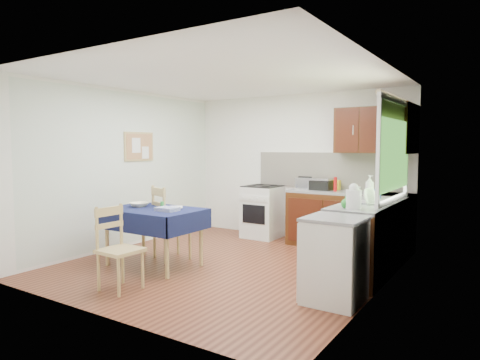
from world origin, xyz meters
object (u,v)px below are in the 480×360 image
Objects in this scene: sandwich_press at (322,184)px; dish_rack at (370,202)px; dining_table at (154,216)px; chair_near at (117,245)px; toaster at (305,183)px; chair_far at (168,221)px; kettle at (354,198)px.

dish_rack is (1.13, -1.24, -0.07)m from sandwich_press.
dining_table is 1.36× the size of chair_near.
sandwich_press is (1.41, 2.38, 0.33)m from dining_table.
toaster is 0.28m from sandwich_press.
dining_table is 3.88× the size of sandwich_press.
chair_far is 2.55m from sandwich_press.
chair_far is 3.80× the size of toaster.
chair_far is at bearing -136.24° from toaster.
sandwich_press is (0.28, 0.03, -0.00)m from toaster.
kettle is (-0.03, -0.56, 0.10)m from dish_rack.
dining_table is at bearing 122.28° from chair_far.
sandwich_press is at bearing -8.46° from toaster.
sandwich_press is at bearing 143.22° from dish_rack.
chair_near is 2.28× the size of dish_rack.
kettle is at bearing -67.20° from toaster.
chair_near is at bearing -126.40° from dish_rack.
toaster is at bearing 150.25° from dish_rack.
kettle is (2.58, 0.23, 0.47)m from chair_far.
dining_table is 4.64× the size of toaster.
kettle is (2.52, 0.58, 0.36)m from dining_table.
dining_table is at bearing -145.09° from dish_rack.
chair_near is 3.50m from sandwich_press.
kettle reaches higher than chair_near.
dish_rack is (1.41, -1.21, -0.07)m from toaster.
toaster is 2.24m from kettle.
dining_table is 0.37m from chair_far.
chair_near is 3.26× the size of kettle.
chair_far is 2.63m from kettle.
chair_far is (-0.06, 0.35, -0.11)m from dining_table.
kettle is at bearing -81.80° from dish_rack.
dish_rack is at bearing -64.97° from sandwich_press.
sandwich_press is (1.08, 3.29, 0.50)m from chair_near.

